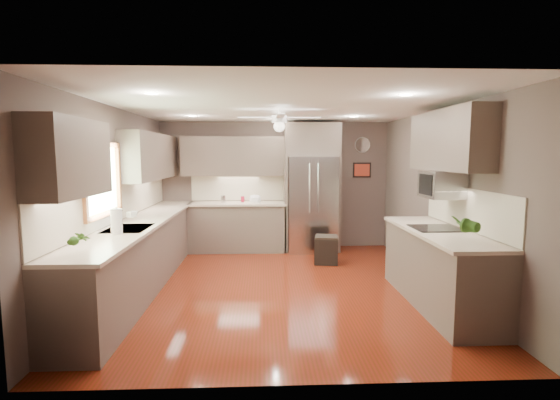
{
  "coord_description": "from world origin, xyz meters",
  "views": [
    {
      "loc": [
        -0.24,
        -5.58,
        1.85
      ],
      "look_at": [
        0.02,
        0.6,
        1.16
      ],
      "focal_mm": 26.0,
      "sensor_mm": 36.0,
      "label": 1
    }
  ],
  "objects": [
    {
      "name": "back_run",
      "position": [
        -0.72,
        2.2,
        0.48
      ],
      "size": [
        1.85,
        0.65,
        1.45
      ],
      "color": "brown",
      "rests_on": "ground"
    },
    {
      "name": "potted_plant_right",
      "position": [
        1.89,
        -1.44,
        1.12
      ],
      "size": [
        0.25,
        0.23,
        0.36
      ],
      "primitive_type": "imported",
      "rotation": [
        0.0,
        0.0,
        0.43
      ],
      "color": "#2E5B1A",
      "rests_on": "right_run"
    },
    {
      "name": "sink",
      "position": [
        -1.93,
        -0.5,
        0.91
      ],
      "size": [
        0.5,
        0.7,
        0.32
      ],
      "color": "silver",
      "rests_on": "left_run"
    },
    {
      "name": "stool",
      "position": [
        0.84,
        1.19,
        0.24
      ],
      "size": [
        0.46,
        0.46,
        0.47
      ],
      "color": "black",
      "rests_on": "ground"
    },
    {
      "name": "wall_clock",
      "position": [
        1.75,
        2.48,
        2.05
      ],
      "size": [
        0.3,
        0.03,
        0.3
      ],
      "color": "white",
      "rests_on": "wall_back"
    },
    {
      "name": "left_run",
      "position": [
        -1.95,
        0.15,
        0.48
      ],
      "size": [
        0.65,
        4.7,
        1.45
      ],
      "color": "brown",
      "rests_on": "ground"
    },
    {
      "name": "potted_plant_left",
      "position": [
        -1.95,
        -1.83,
        1.08
      ],
      "size": [
        0.16,
        0.11,
        0.28
      ],
      "primitive_type": "imported",
      "rotation": [
        0.0,
        0.0,
        -0.08
      ],
      "color": "#2E5B1A",
      "rests_on": "left_run"
    },
    {
      "name": "right_run",
      "position": [
        1.93,
        -0.8,
        0.48
      ],
      "size": [
        0.7,
        2.2,
        1.45
      ],
      "color": "brown",
      "rests_on": "ground"
    },
    {
      "name": "wall_left",
      "position": [
        -2.25,
        0.0,
        1.25
      ],
      "size": [
        0.0,
        5.0,
        5.0
      ],
      "primitive_type": "plane",
      "rotation": [
        1.57,
        0.0,
        1.57
      ],
      "color": "brown",
      "rests_on": "ground"
    },
    {
      "name": "floor",
      "position": [
        0.0,
        0.0,
        0.0
      ],
      "size": [
        5.0,
        5.0,
        0.0
      ],
      "primitive_type": "plane",
      "color": "#541E0B",
      "rests_on": "ground"
    },
    {
      "name": "canister_d",
      "position": [
        -0.63,
        2.25,
        1.0
      ],
      "size": [
        0.07,
        0.07,
        0.11
      ],
      "primitive_type": "cylinder",
      "rotation": [
        0.0,
        0.0,
        0.01
      ],
      "color": "maroon",
      "rests_on": "back_run"
    },
    {
      "name": "refrigerator",
      "position": [
        0.7,
        2.16,
        1.19
      ],
      "size": [
        1.06,
        0.75,
        2.45
      ],
      "color": "silver",
      "rests_on": "ground"
    },
    {
      "name": "wall_back",
      "position": [
        0.0,
        2.5,
        1.25
      ],
      "size": [
        4.5,
        0.0,
        4.5
      ],
      "primitive_type": "plane",
      "rotation": [
        1.57,
        0.0,
        0.0
      ],
      "color": "brown",
      "rests_on": "ground"
    },
    {
      "name": "recessed_lights",
      "position": [
        -0.04,
        0.4,
        2.49
      ],
      "size": [
        2.84,
        3.14,
        0.01
      ],
      "color": "white",
      "rests_on": "ceiling"
    },
    {
      "name": "microwave",
      "position": [
        2.03,
        -0.55,
        1.48
      ],
      "size": [
        0.43,
        0.55,
        0.34
      ],
      "color": "silver",
      "rests_on": "wall_right"
    },
    {
      "name": "framed_print",
      "position": [
        1.75,
        2.48,
        1.55
      ],
      "size": [
        0.36,
        0.03,
        0.3
      ],
      "color": "black",
      "rests_on": "wall_back"
    },
    {
      "name": "uppers",
      "position": [
        -0.74,
        0.71,
        1.87
      ],
      "size": [
        4.5,
        4.7,
        0.95
      ],
      "color": "brown",
      "rests_on": "wall_left"
    },
    {
      "name": "wall_front",
      "position": [
        0.0,
        -2.5,
        1.25
      ],
      "size": [
        4.5,
        0.0,
        4.5
      ],
      "primitive_type": "plane",
      "rotation": [
        -1.57,
        0.0,
        0.0
      ],
      "color": "brown",
      "rests_on": "ground"
    },
    {
      "name": "paper_towel",
      "position": [
        -1.94,
        -0.85,
        1.08
      ],
      "size": [
        0.13,
        0.13,
        0.33
      ],
      "color": "white",
      "rests_on": "left_run"
    },
    {
      "name": "soap_bottle",
      "position": [
        -2.08,
        0.13,
        1.03
      ],
      "size": [
        0.11,
        0.11,
        0.18
      ],
      "primitive_type": "imported",
      "rotation": [
        0.0,
        0.0,
        -0.4
      ],
      "color": "white",
      "rests_on": "left_run"
    },
    {
      "name": "ceiling_fan",
      "position": [
        -0.0,
        0.3,
        2.33
      ],
      "size": [
        1.18,
        1.18,
        0.32
      ],
      "color": "white",
      "rests_on": "ceiling"
    },
    {
      "name": "wall_right",
      "position": [
        2.25,
        0.0,
        1.25
      ],
      "size": [
        0.0,
        5.0,
        5.0
      ],
      "primitive_type": "plane",
      "rotation": [
        1.57,
        0.0,
        -1.57
      ],
      "color": "brown",
      "rests_on": "ground"
    },
    {
      "name": "bowl",
      "position": [
        -0.39,
        2.2,
        0.97
      ],
      "size": [
        0.26,
        0.26,
        0.06
      ],
      "primitive_type": "imported",
      "rotation": [
        0.0,
        0.0,
        -0.13
      ],
      "color": "beige",
      "rests_on": "back_run"
    },
    {
      "name": "window",
      "position": [
        -2.22,
        -0.5,
        1.55
      ],
      "size": [
        0.05,
        1.12,
        0.92
      ],
      "color": "#BFF2B2",
      "rests_on": "wall_left"
    },
    {
      "name": "canister_b",
      "position": [
        -1.0,
        2.18,
        1.01
      ],
      "size": [
        0.11,
        0.11,
        0.14
      ],
      "primitive_type": "cylinder",
      "rotation": [
        0.0,
        0.0,
        0.28
      ],
      "color": "silver",
      "rests_on": "back_run"
    },
    {
      "name": "ceiling",
      "position": [
        0.0,
        0.0,
        2.5
      ],
      "size": [
        5.0,
        5.0,
        0.0
      ],
      "primitive_type": "plane",
      "rotation": [
        3.14,
        0.0,
        0.0
      ],
      "color": "white",
      "rests_on": "ground"
    }
  ]
}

